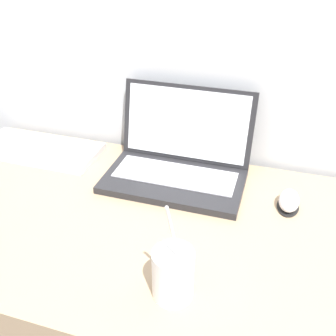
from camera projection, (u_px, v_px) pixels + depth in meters
desk at (178, 321)px, 1.13m from camera, size 1.45×0.67×0.71m
laptop at (179, 159)px, 1.11m from camera, size 0.38×0.27×0.23m
drink_cup at (173, 273)px, 0.74m from camera, size 0.08×0.08×0.23m
computer_mouse at (289, 201)px, 1.00m from camera, size 0.06×0.09×0.04m
external_keyboard at (39, 149)px, 1.24m from camera, size 0.38×0.17×0.02m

